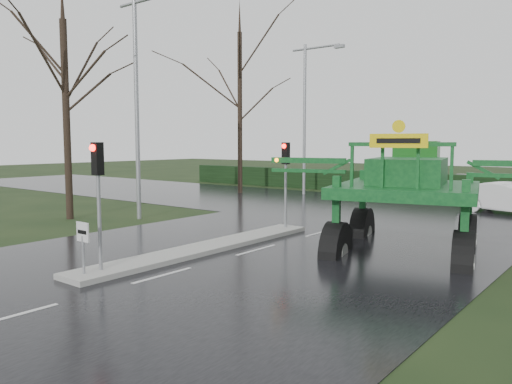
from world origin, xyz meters
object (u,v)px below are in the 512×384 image
Objects in this scene: street_light_left_near at (141,87)px; white_sedan at (508,214)px; traffic_signal_near at (98,178)px; crop_sprayer at (339,176)px; keep_left_sign at (83,239)px; traffic_signal_mid at (286,166)px; street_light_left_far at (308,105)px.

street_light_left_near is 18.69m from white_sedan.
traffic_signal_near is 0.39× the size of crop_sprayer.
white_sedan is at bearing 72.98° from traffic_signal_near.
traffic_signal_near is at bearing 90.00° from keep_left_sign.
keep_left_sign is 11.32m from street_light_left_near.
traffic_signal_near and traffic_signal_mid have the same top height.
traffic_signal_near is 0.76× the size of white_sedan.
street_light_left_near is 2.15× the size of white_sedan.
street_light_left_near and street_light_left_far have the same top height.
street_light_left_far is at bearing 108.17° from traffic_signal_near.
crop_sprayer is 1.95× the size of white_sedan.
keep_left_sign is 0.14× the size of street_light_left_near.
street_light_left_near is 14.00m from street_light_left_far.
street_light_left_near is 1.00× the size of street_light_left_far.
traffic_signal_near is 20.30m from white_sedan.
traffic_signal_near is 10.40m from street_light_left_near.
crop_sprayer is (3.53, 6.88, 1.40)m from keep_left_sign.
keep_left_sign is at bearing -72.22° from street_light_left_far.
street_light_left_near is at bearing 134.53° from traffic_signal_near.
street_light_left_near reaches higher than crop_sprayer.
traffic_signal_mid reaches higher than keep_left_sign.
traffic_signal_mid is 0.35× the size of street_light_left_far.
traffic_signal_mid is at bearing 12.21° from street_light_left_near.
traffic_signal_mid is 7.83m from street_light_left_near.
crop_sprayer is at bearing -176.39° from white_sedan.
traffic_signal_near is at bearing -45.47° from street_light_left_near.
white_sedan is (5.89, 10.75, -2.59)m from traffic_signal_mid.
traffic_signal_near reaches higher than keep_left_sign.
keep_left_sign reaches higher than white_sedan.
street_light_left_near is at bearing -90.00° from street_light_left_far.
street_light_left_far is 2.15× the size of white_sedan.
street_light_left_far reaches higher than white_sedan.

